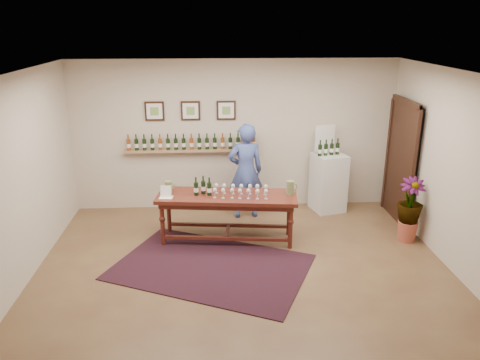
{
  "coord_description": "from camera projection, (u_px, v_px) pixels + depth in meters",
  "views": [
    {
      "loc": [
        -0.42,
        -6.02,
        3.43
      ],
      "look_at": [
        0.0,
        0.8,
        1.1
      ],
      "focal_mm": 35.0,
      "sensor_mm": 36.0,
      "label": 1
    }
  ],
  "objects": [
    {
      "name": "info_sign",
      "position": [
        325.0,
        138.0,
        8.66
      ],
      "size": [
        0.39,
        0.12,
        0.55
      ],
      "primitive_type": "cube",
      "rotation": [
        0.0,
        0.0,
        0.26
      ],
      "color": "white",
      "rests_on": "display_pedestal"
    },
    {
      "name": "pitcher_left",
      "position": [
        169.0,
        187.0,
        7.52
      ],
      "size": [
        0.14,
        0.14,
        0.2
      ],
      "primitive_type": null,
      "rotation": [
        0.0,
        0.0,
        -0.12
      ],
      "color": "#667146",
      "rests_on": "tasting_table"
    },
    {
      "name": "person",
      "position": [
        245.0,
        171.0,
        8.38
      ],
      "size": [
        0.69,
        0.5,
        1.74
      ],
      "primitive_type": "imported",
      "rotation": [
        0.0,
        0.0,
        3.28
      ],
      "color": "#3D4D90",
      "rests_on": "ground"
    },
    {
      "name": "potted_plant",
      "position": [
        410.0,
        210.0,
        7.53
      ],
      "size": [
        0.51,
        0.51,
        0.93
      ],
      "rotation": [
        0.0,
        0.0,
        -0.05
      ],
      "color": "#A14835",
      "rests_on": "ground"
    },
    {
      "name": "room_shell",
      "position": [
        354.0,
        158.0,
        8.33
      ],
      "size": [
        6.0,
        6.0,
        6.0
      ],
      "color": "beige",
      "rests_on": "ground"
    },
    {
      "name": "display_pedestal",
      "position": [
        328.0,
        182.0,
        8.8
      ],
      "size": [
        0.67,
        0.67,
        1.09
      ],
      "primitive_type": "cube",
      "rotation": [
        0.0,
        0.0,
        0.26
      ],
      "color": "silver",
      "rests_on": "ground"
    },
    {
      "name": "rug",
      "position": [
        211.0,
        267.0,
        6.86
      ],
      "size": [
        3.23,
        2.78,
        0.01
      ],
      "primitive_type": "cube",
      "rotation": [
        0.0,
        0.0,
        -0.43
      ],
      "color": "#42130B",
      "rests_on": "ground"
    },
    {
      "name": "table_bottles",
      "position": [
        203.0,
        187.0,
        7.45
      ],
      "size": [
        0.26,
        0.17,
        0.27
      ],
      "primitive_type": null,
      "rotation": [
        0.0,
        0.0,
        -0.13
      ],
      "color": "black",
      "rests_on": "tasting_table"
    },
    {
      "name": "ground",
      "position": [
        243.0,
        269.0,
        6.82
      ],
      "size": [
        6.0,
        6.0,
        0.0
      ],
      "primitive_type": "plane",
      "color": "brown",
      "rests_on": "ground"
    },
    {
      "name": "pedestal_bottles",
      "position": [
        329.0,
        147.0,
        8.54
      ],
      "size": [
        0.32,
        0.16,
        0.31
      ],
      "primitive_type": null,
      "rotation": [
        0.0,
        0.0,
        0.26
      ],
      "color": "black",
      "rests_on": "display_pedestal"
    },
    {
      "name": "menu_card",
      "position": [
        166.0,
        192.0,
        7.35
      ],
      "size": [
        0.22,
        0.17,
        0.19
      ],
      "primitive_type": "cube",
      "rotation": [
        0.0,
        0.0,
        -0.09
      ],
      "color": "white",
      "rests_on": "tasting_table"
    },
    {
      "name": "table_glasses",
      "position": [
        241.0,
        191.0,
        7.4
      ],
      "size": [
        1.27,
        0.44,
        0.17
      ],
      "primitive_type": null,
      "rotation": [
        0.0,
        0.0,
        -0.12
      ],
      "color": "silver",
      "rests_on": "tasting_table"
    },
    {
      "name": "tasting_table",
      "position": [
        227.0,
        202.0,
        7.52
      ],
      "size": [
        2.3,
        0.96,
        0.79
      ],
      "rotation": [
        0.0,
        0.0,
        -0.12
      ],
      "color": "#491812",
      "rests_on": "ground"
    },
    {
      "name": "pitcher_right",
      "position": [
        290.0,
        188.0,
        7.45
      ],
      "size": [
        0.16,
        0.16,
        0.23
      ],
      "primitive_type": null,
      "rotation": [
        0.0,
        0.0,
        -0.11
      ],
      "color": "#667146",
      "rests_on": "tasting_table"
    }
  ]
}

